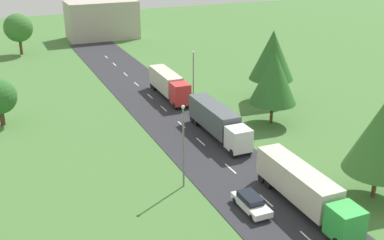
{
  "coord_description": "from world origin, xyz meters",
  "views": [
    {
      "loc": [
        -22.08,
        -13.24,
        23.71
      ],
      "look_at": [
        -0.59,
        35.21,
        2.55
      ],
      "focal_mm": 43.87,
      "sensor_mm": 36.0,
      "label": 1
    }
  ],
  "objects_px": {
    "car_second": "(251,202)",
    "tree_elm": "(274,78)",
    "tree_birch": "(383,135)",
    "lamppost_third": "(193,72)",
    "distant_building": "(102,20)",
    "lamppost_second": "(183,142)",
    "truck_third": "(169,84)",
    "truck_second": "(218,120)",
    "truck_lead": "(304,188)",
    "tree_maple": "(272,55)",
    "tree_oak": "(18,28)"
  },
  "relations": [
    {
      "from": "truck_lead",
      "to": "truck_second",
      "type": "relative_size",
      "value": 1.03
    },
    {
      "from": "truck_second",
      "to": "truck_lead",
      "type": "bearing_deg",
      "value": -90.67
    },
    {
      "from": "truck_lead",
      "to": "lamppost_second",
      "type": "relative_size",
      "value": 1.53
    },
    {
      "from": "truck_third",
      "to": "car_second",
      "type": "xyz_separation_m",
      "value": [
        -4.75,
        -32.85,
        -1.37
      ]
    },
    {
      "from": "truck_lead",
      "to": "car_second",
      "type": "relative_size",
      "value": 2.93
    },
    {
      "from": "lamppost_third",
      "to": "truck_lead",
      "type": "bearing_deg",
      "value": -96.09
    },
    {
      "from": "car_second",
      "to": "tree_birch",
      "type": "distance_m",
      "value": 13.55
    },
    {
      "from": "tree_oak",
      "to": "tree_maple",
      "type": "relative_size",
      "value": 0.8
    },
    {
      "from": "truck_third",
      "to": "lamppost_third",
      "type": "relative_size",
      "value": 1.64
    },
    {
      "from": "truck_second",
      "to": "truck_third",
      "type": "distance_m",
      "value": 16.52
    },
    {
      "from": "tree_maple",
      "to": "distant_building",
      "type": "distance_m",
      "value": 56.72
    },
    {
      "from": "tree_maple",
      "to": "tree_elm",
      "type": "distance_m",
      "value": 9.26
    },
    {
      "from": "truck_third",
      "to": "tree_elm",
      "type": "relative_size",
      "value": 1.25
    },
    {
      "from": "car_second",
      "to": "tree_maple",
      "type": "distance_m",
      "value": 31.72
    },
    {
      "from": "truck_third",
      "to": "tree_birch",
      "type": "bearing_deg",
      "value": -78.57
    },
    {
      "from": "truck_third",
      "to": "distant_building",
      "type": "distance_m",
      "value": 47.83
    },
    {
      "from": "lamppost_third",
      "to": "tree_oak",
      "type": "xyz_separation_m",
      "value": [
        -21.54,
        40.34,
        1.41
      ]
    },
    {
      "from": "car_second",
      "to": "tree_birch",
      "type": "xyz_separation_m",
      "value": [
        11.95,
        -2.77,
        5.75
      ]
    },
    {
      "from": "car_second",
      "to": "tree_birch",
      "type": "height_order",
      "value": "tree_birch"
    },
    {
      "from": "truck_lead",
      "to": "tree_oak",
      "type": "height_order",
      "value": "tree_oak"
    },
    {
      "from": "truck_lead",
      "to": "tree_maple",
      "type": "relative_size",
      "value": 1.24
    },
    {
      "from": "tree_oak",
      "to": "tree_maple",
      "type": "bearing_deg",
      "value": -55.52
    },
    {
      "from": "truck_second",
      "to": "tree_elm",
      "type": "height_order",
      "value": "tree_elm"
    },
    {
      "from": "tree_birch",
      "to": "lamppost_second",
      "type": "bearing_deg",
      "value": 149.4
    },
    {
      "from": "truck_lead",
      "to": "tree_oak",
      "type": "bearing_deg",
      "value": 103.91
    },
    {
      "from": "lamppost_third",
      "to": "tree_birch",
      "type": "xyz_separation_m",
      "value": [
        3.89,
        -33.78,
        2.41
      ]
    },
    {
      "from": "truck_third",
      "to": "lamppost_third",
      "type": "distance_m",
      "value": 4.28
    },
    {
      "from": "truck_lead",
      "to": "tree_birch",
      "type": "bearing_deg",
      "value": -9.1
    },
    {
      "from": "truck_second",
      "to": "tree_maple",
      "type": "distance_m",
      "value": 16.82
    },
    {
      "from": "distant_building",
      "to": "lamppost_second",
      "type": "bearing_deg",
      "value": -97.79
    },
    {
      "from": "tree_oak",
      "to": "truck_second",
      "type": "bearing_deg",
      "value": -71.63
    },
    {
      "from": "truck_third",
      "to": "tree_birch",
      "type": "distance_m",
      "value": 36.61
    },
    {
      "from": "lamppost_second",
      "to": "tree_maple",
      "type": "distance_m",
      "value": 28.99
    },
    {
      "from": "tree_elm",
      "to": "lamppost_third",
      "type": "bearing_deg",
      "value": 111.25
    },
    {
      "from": "truck_third",
      "to": "tree_birch",
      "type": "relative_size",
      "value": 1.19
    },
    {
      "from": "truck_lead",
      "to": "tree_elm",
      "type": "distance_m",
      "value": 21.3
    },
    {
      "from": "truck_lead",
      "to": "truck_second",
      "type": "height_order",
      "value": "truck_second"
    },
    {
      "from": "tree_birch",
      "to": "truck_second",
      "type": "bearing_deg",
      "value": 110.53
    },
    {
      "from": "car_second",
      "to": "distant_building",
      "type": "xyz_separation_m",
      "value": [
        6.22,
        80.6,
        3.61
      ]
    },
    {
      "from": "tree_maple",
      "to": "distant_building",
      "type": "bearing_deg",
      "value": 102.21
    },
    {
      "from": "distant_building",
      "to": "lamppost_third",
      "type": "bearing_deg",
      "value": -87.87
    },
    {
      "from": "truck_lead",
      "to": "tree_oak",
      "type": "relative_size",
      "value": 1.56
    },
    {
      "from": "car_second",
      "to": "tree_elm",
      "type": "height_order",
      "value": "tree_elm"
    },
    {
      "from": "tree_elm",
      "to": "lamppost_second",
      "type": "bearing_deg",
      "value": -148.11
    },
    {
      "from": "lamppost_second",
      "to": "lamppost_third",
      "type": "bearing_deg",
      "value": 63.88
    },
    {
      "from": "truck_lead",
      "to": "truck_second",
      "type": "bearing_deg",
      "value": 89.33
    },
    {
      "from": "car_second",
      "to": "tree_oak",
      "type": "xyz_separation_m",
      "value": [
        -13.48,
        71.35,
        4.75
      ]
    },
    {
      "from": "truck_second",
      "to": "car_second",
      "type": "bearing_deg",
      "value": -106.37
    },
    {
      "from": "car_second",
      "to": "tree_oak",
      "type": "height_order",
      "value": "tree_oak"
    },
    {
      "from": "truck_second",
      "to": "lamppost_second",
      "type": "relative_size",
      "value": 1.49
    }
  ]
}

